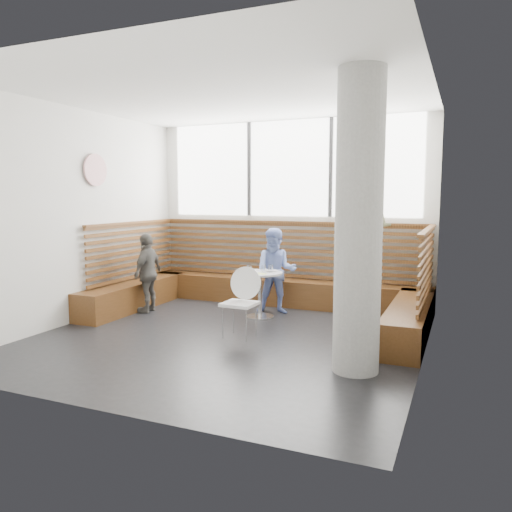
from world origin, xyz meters
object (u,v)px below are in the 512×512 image
at_px(child_back, 276,271).
at_px(child_left, 148,273).
at_px(concrete_column, 359,224).
at_px(cafe_table, 260,285).
at_px(adult_man, 366,270).
at_px(cafe_chair, 242,296).

relative_size(child_back, child_left, 1.07).
bearing_deg(concrete_column, child_left, 158.13).
bearing_deg(concrete_column, cafe_table, 135.80).
bearing_deg(adult_man, child_left, 96.12).
relative_size(concrete_column, cafe_chair, 3.41).
distance_m(cafe_chair, child_back, 1.44).
xyz_separation_m(concrete_column, cafe_table, (-1.88, 1.83, -1.08)).
relative_size(cafe_table, adult_man, 0.42).
relative_size(cafe_table, cafe_chair, 0.77).
bearing_deg(child_back, concrete_column, -67.00).
bearing_deg(cafe_table, child_back, 70.84).
bearing_deg(cafe_chair, child_back, 94.00).
distance_m(concrete_column, cafe_table, 2.84).
height_order(concrete_column, cafe_table, concrete_column).
bearing_deg(cafe_table, adult_man, -2.18).
height_order(concrete_column, child_back, concrete_column).
bearing_deg(concrete_column, child_back, 128.58).
height_order(concrete_column, child_left, concrete_column).
xyz_separation_m(cafe_chair, child_left, (-2.03, 0.73, 0.10)).
height_order(cafe_table, child_left, child_left).
xyz_separation_m(concrete_column, child_back, (-1.75, 2.20, -0.91)).
xyz_separation_m(child_back, child_left, (-1.98, -0.70, -0.05)).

